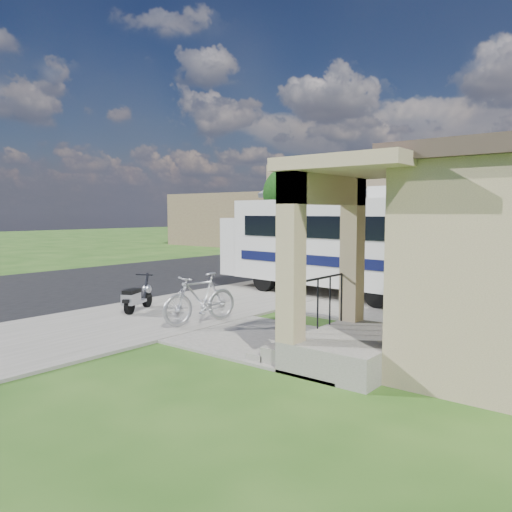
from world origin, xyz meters
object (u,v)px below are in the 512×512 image
Objects in this scene: shrub at (449,275)px; scooter at (137,297)px; van at (356,239)px; garden_hose at (333,337)px; pickup_truck at (296,246)px; motorhome at (333,242)px; bicycle at (200,301)px.

shrub is 1.86× the size of scooter.
van reaches higher than garden_hose.
shrub is at bearing 141.23° from pickup_truck.
shrub reaches higher than pickup_truck.
motorhome is at bearing 148.32° from shrub.
scooter is at bearing -157.09° from shrub.
shrub reaches higher than garden_hose.
motorhome is at bearing -73.80° from van.
motorhome is 1.31× the size of pickup_truck.
scooter is 21.44m from van.
shrub is 5.44m from bicycle.
garden_hose is at bearing -126.88° from shrub.
motorhome reaches higher than van.
pickup_truck is (-4.32, 13.55, 0.40)m from scooter.
shrub is 2.88m from garden_hose.
shrub is 0.40× the size of van.
motorhome reaches higher than shrub.
pickup_truck reaches higher than garden_hose.
pickup_truck reaches higher than bicycle.
bicycle reaches higher than garden_hose.
van is (-0.34, 7.37, 0.06)m from pickup_truck.
motorhome is 6.23m from scooter.
shrub reaches higher than scooter.
pickup_truck is 0.97× the size of van.
garden_hose is (9.57, -12.77, -0.75)m from pickup_truck.
scooter is (-2.46, -5.58, -1.25)m from motorhome.
shrub is 7.46m from scooter.
shrub is (4.37, -2.70, -0.42)m from motorhome.
van is (-6.90, 20.89, 0.31)m from bicycle.
garden_hose is (5.25, 0.78, -0.34)m from scooter.
pickup_truck is at bearing 126.85° from garden_hose.
garden_hose is (3.00, 0.75, -0.49)m from bicycle.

